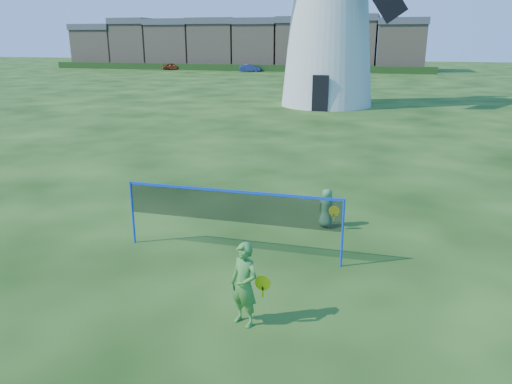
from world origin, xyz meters
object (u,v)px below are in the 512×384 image
(player_girl, at_px, (244,285))
(player_boy, at_px, (327,208))
(car_left, at_px, (173,66))
(car_right, at_px, (250,68))
(windmill, at_px, (330,6))
(badminton_net, at_px, (231,207))

(player_girl, relative_size, player_boy, 1.45)
(player_girl, distance_m, player_boy, 5.08)
(player_boy, distance_m, car_left, 71.40)
(player_boy, distance_m, car_right, 65.07)
(car_left, bearing_deg, player_girl, -173.78)
(player_girl, bearing_deg, windmill, 118.95)
(car_left, xyz_separation_m, car_right, (13.39, -1.22, 0.00))
(player_boy, xyz_separation_m, car_right, (-19.85, 61.97, 0.03))
(car_left, bearing_deg, windmill, -161.20)
(badminton_net, relative_size, car_left, 1.56)
(windmill, distance_m, player_boy, 25.98)
(car_left, relative_size, car_right, 0.97)
(player_girl, xyz_separation_m, car_right, (-19.09, 66.99, -0.20))
(windmill, height_order, car_left, windmill)
(player_boy, height_order, car_right, car_right)
(player_girl, xyz_separation_m, player_boy, (0.76, 5.02, -0.24))
(badminton_net, height_order, car_right, badminton_net)
(windmill, xyz_separation_m, car_left, (-29.94, 38.25, -6.46))
(car_left, bearing_deg, player_boy, -171.50)
(windmill, bearing_deg, badminton_net, -87.00)
(car_right, bearing_deg, player_boy, -175.32)
(badminton_net, distance_m, car_right, 66.73)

